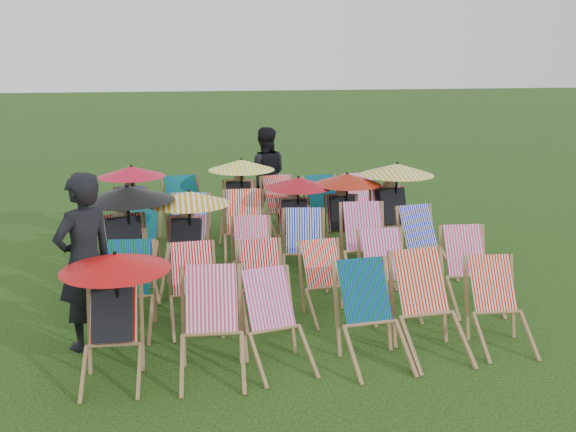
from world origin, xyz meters
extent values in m
plane|color=black|center=(0.00, 0.00, 0.00)|extent=(100.00, 100.00, 0.00)
cube|color=red|center=(-1.99, -2.03, 0.59)|extent=(0.46, 0.35, 0.53)
cube|color=black|center=(-1.99, -2.07, 0.59)|extent=(0.39, 0.40, 0.55)
sphere|color=tan|center=(-1.98, -1.98, 0.88)|extent=(0.19, 0.19, 0.19)
cylinder|color=black|center=(-1.94, -2.11, 0.83)|extent=(0.03, 0.03, 0.65)
cone|color=red|center=(-1.94, -2.11, 1.13)|extent=(1.02, 1.02, 0.16)
cube|color=#EC2F6B|center=(-1.06, -2.03, 0.67)|extent=(0.53, 0.41, 0.60)
cube|color=#EF2F9C|center=(-0.49, -1.99, 0.61)|extent=(0.52, 0.43, 0.55)
cube|color=#09673D|center=(0.49, -2.06, 0.66)|extent=(0.52, 0.40, 0.59)
cube|color=red|center=(1.13, -1.97, 0.68)|extent=(0.53, 0.40, 0.61)
cube|color=red|center=(1.94, -1.98, 0.61)|extent=(0.48, 0.37, 0.55)
cube|color=#0B762C|center=(-1.91, -0.84, 0.65)|extent=(0.52, 0.40, 0.58)
cube|color=red|center=(-1.20, -0.88, 0.61)|extent=(0.47, 0.36, 0.55)
cube|color=red|center=(-0.40, -0.84, 0.60)|extent=(0.46, 0.34, 0.54)
cube|color=red|center=(0.33, -0.89, 0.58)|extent=(0.47, 0.36, 0.52)
cube|color=#DD2C8E|center=(1.09, -0.88, 0.64)|extent=(0.49, 0.36, 0.58)
cube|color=#F6317A|center=(2.14, -0.90, 0.64)|extent=(0.51, 0.40, 0.58)
cube|color=red|center=(-2.02, 0.24, 0.68)|extent=(0.58, 0.47, 0.61)
cube|color=black|center=(-2.01, 0.18, 0.68)|extent=(0.50, 0.52, 0.64)
sphere|color=tan|center=(-2.03, 0.29, 1.01)|extent=(0.22, 0.22, 0.22)
cylinder|color=black|center=(-1.94, 0.15, 0.96)|extent=(0.03, 0.03, 0.75)
cone|color=black|center=(-1.94, 0.15, 1.30)|extent=(1.17, 1.17, 0.18)
cube|color=#F03099|center=(-1.22, 0.36, 0.62)|extent=(0.52, 0.42, 0.56)
cube|color=black|center=(-1.23, 0.31, 0.62)|extent=(0.46, 0.47, 0.58)
sphere|color=tan|center=(-1.21, 0.41, 0.93)|extent=(0.20, 0.20, 0.20)
cylinder|color=black|center=(-1.18, 0.27, 0.88)|extent=(0.03, 0.03, 0.68)
cone|color=orange|center=(-1.18, 0.27, 1.19)|extent=(1.07, 1.07, 0.17)
cube|color=#FB327D|center=(-0.37, 0.23, 0.61)|extent=(0.47, 0.35, 0.55)
cube|color=#081BAD|center=(0.37, 0.33, 0.65)|extent=(0.54, 0.44, 0.58)
cube|color=#D62A86|center=(1.19, 0.26, 0.69)|extent=(0.55, 0.42, 0.62)
cube|color=#080CAF|center=(2.02, 0.33, 0.63)|extent=(0.52, 0.41, 0.57)
cube|color=#09662C|center=(-1.84, 1.49, 0.59)|extent=(0.49, 0.40, 0.53)
cube|color=#072C9C|center=(-1.13, 1.50, 0.67)|extent=(0.57, 0.46, 0.60)
cube|color=red|center=(-0.33, 1.39, 0.70)|extent=(0.56, 0.43, 0.63)
cube|color=#C00612|center=(0.44, 1.42, 0.59)|extent=(0.46, 0.35, 0.53)
cube|color=black|center=(0.44, 1.38, 0.59)|extent=(0.39, 0.40, 0.55)
sphere|color=tan|center=(0.44, 1.47, 0.88)|extent=(0.19, 0.19, 0.19)
cylinder|color=black|center=(0.49, 1.34, 0.83)|extent=(0.03, 0.03, 0.65)
cone|color=#A00913|center=(0.49, 1.34, 1.13)|extent=(1.01, 1.01, 0.16)
cube|color=red|center=(1.20, 1.42, 0.60)|extent=(0.49, 0.38, 0.54)
cube|color=black|center=(1.20, 1.38, 0.60)|extent=(0.42, 0.43, 0.57)
sphere|color=tan|center=(1.21, 1.47, 0.90)|extent=(0.20, 0.20, 0.20)
cylinder|color=black|center=(1.25, 1.33, 0.85)|extent=(0.03, 0.03, 0.66)
cone|color=#A31D09|center=(1.25, 1.33, 1.16)|extent=(1.04, 1.04, 0.16)
cube|color=#EC2F8B|center=(2.01, 1.49, 0.66)|extent=(0.52, 0.39, 0.59)
cube|color=black|center=(2.01, 1.44, 0.66)|extent=(0.44, 0.45, 0.62)
sphere|color=tan|center=(2.00, 1.55, 0.99)|extent=(0.22, 0.22, 0.22)
cylinder|color=black|center=(2.07, 1.40, 0.93)|extent=(0.03, 0.03, 0.73)
cone|color=#DCB80B|center=(2.07, 1.40, 1.27)|extent=(1.14, 1.14, 0.18)
cube|color=#09079B|center=(-2.06, 2.54, 0.62)|extent=(0.48, 0.37, 0.55)
cube|color=black|center=(-2.06, 2.49, 0.62)|extent=(0.41, 0.42, 0.58)
sphere|color=tan|center=(-2.06, 2.58, 0.92)|extent=(0.20, 0.20, 0.20)
cylinder|color=black|center=(-2.01, 2.45, 0.87)|extent=(0.03, 0.03, 0.68)
cone|color=red|center=(-2.01, 2.45, 1.18)|extent=(1.07, 1.07, 0.16)
cube|color=#096837|center=(-1.22, 2.69, 0.70)|extent=(0.60, 0.49, 0.63)
cube|color=red|center=(-0.27, 2.65, 0.64)|extent=(0.54, 0.43, 0.57)
cube|color=black|center=(-0.28, 2.60, 0.64)|extent=(0.47, 0.48, 0.60)
sphere|color=tan|center=(-0.26, 2.70, 0.95)|extent=(0.21, 0.21, 0.21)
cylinder|color=black|center=(-0.23, 2.55, 0.90)|extent=(0.03, 0.03, 0.70)
cone|color=#FDFF0D|center=(-0.23, 2.55, 1.22)|extent=(1.10, 1.10, 0.17)
cube|color=red|center=(0.43, 2.67, 0.67)|extent=(0.57, 0.47, 0.60)
cube|color=#0A732F|center=(1.15, 2.55, 0.68)|extent=(0.54, 0.41, 0.61)
cube|color=#FE3296|center=(1.85, 2.60, 0.67)|extent=(0.55, 0.43, 0.60)
imported|color=black|center=(-2.30, -1.42, 0.93)|extent=(0.80, 0.78, 1.86)
imported|color=black|center=(0.30, 3.49, 0.87)|extent=(0.92, 0.76, 1.74)
camera|label=1|loc=(-1.40, -7.95, 2.97)|focal=40.00mm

